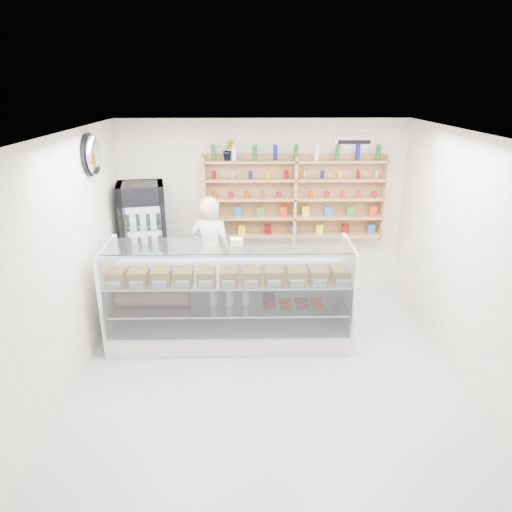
{
  "coord_description": "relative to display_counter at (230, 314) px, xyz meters",
  "views": [
    {
      "loc": [
        -0.24,
        -4.64,
        3.29
      ],
      "look_at": [
        -0.13,
        0.9,
        1.19
      ],
      "focal_mm": 32.0,
      "sensor_mm": 36.0,
      "label": 1
    }
  ],
  "objects": [
    {
      "name": "wall_sign",
      "position": [
        1.88,
        1.63,
        2.08
      ],
      "size": [
        0.62,
        0.03,
        0.2
      ],
      "primitive_type": "cube",
      "color": "white",
      "rests_on": "back_wall"
    },
    {
      "name": "shop_worker",
      "position": [
        -0.32,
        1.04,
        0.5
      ],
      "size": [
        0.7,
        0.53,
        1.76
      ],
      "primitive_type": "imported",
      "rotation": [
        0.0,
        0.0,
        2.96
      ],
      "color": "silver",
      "rests_on": "floor"
    },
    {
      "name": "potted_plant",
      "position": [
        -0.04,
        1.5,
        1.98
      ],
      "size": [
        0.19,
        0.16,
        0.31
      ],
      "primitive_type": "imported",
      "rotation": [
        0.0,
        0.0,
        0.17
      ],
      "color": "#1E6626",
      "rests_on": "wall_shelving"
    },
    {
      "name": "room",
      "position": [
        0.48,
        -0.84,
        1.03
      ],
      "size": [
        5.0,
        5.0,
        5.0
      ],
      "color": "#A8A8AD",
      "rests_on": "ground"
    },
    {
      "name": "wall_shelving",
      "position": [
        0.98,
        1.5,
        1.22
      ],
      "size": [
        2.84,
        0.28,
        1.33
      ],
      "color": "tan",
      "rests_on": "back_wall"
    },
    {
      "name": "display_counter",
      "position": [
        0.0,
        0.0,
        0.0
      ],
      "size": [
        3.17,
        0.95,
        1.38
      ],
      "color": "white",
      "rests_on": "floor"
    },
    {
      "name": "drinks_cooler",
      "position": [
        -1.37,
        1.3,
        0.58
      ],
      "size": [
        0.8,
        0.78,
        1.89
      ],
      "rotation": [
        0.0,
        0.0,
        0.2
      ],
      "color": "black",
      "rests_on": "floor"
    },
    {
      "name": "security_mirror",
      "position": [
        -1.69,
        0.36,
        2.08
      ],
      "size": [
        0.15,
        0.5,
        0.5
      ],
      "primitive_type": "ellipsoid",
      "color": "silver",
      "rests_on": "left_wall"
    }
  ]
}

